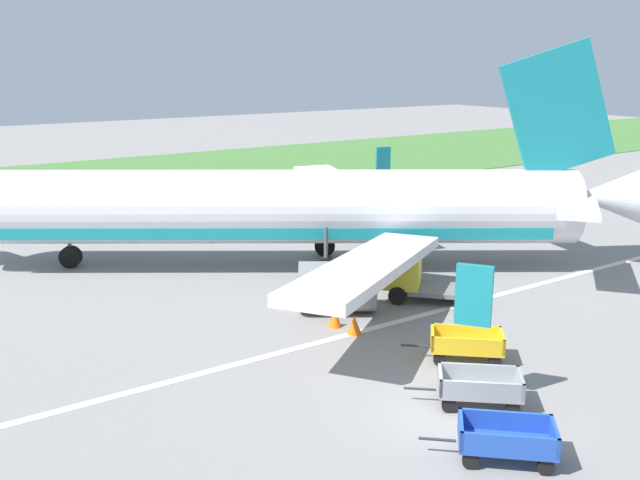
# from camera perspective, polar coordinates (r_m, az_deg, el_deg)

# --- Properties ---
(ground_plane) EXTENTS (220.00, 220.00, 0.00)m
(ground_plane) POSITION_cam_1_polar(r_m,az_deg,el_deg) (22.44, 10.60, -13.43)
(ground_plane) COLOR gray
(grass_strip) EXTENTS (220.00, 28.00, 0.06)m
(grass_strip) POSITION_cam_1_polar(r_m,az_deg,el_deg) (63.96, -21.18, 3.96)
(grass_strip) COLOR #477A38
(grass_strip) RESTS_ON ground
(apron_stripe) EXTENTS (120.00, 0.36, 0.01)m
(apron_stripe) POSITION_cam_1_polar(r_m,az_deg,el_deg) (27.21, 0.24, -8.07)
(apron_stripe) COLOR silver
(apron_stripe) RESTS_ON ground
(airplane) EXTENTS (33.01, 28.27, 11.34)m
(airplane) POSITION_cam_1_polar(r_m,az_deg,el_deg) (35.98, -1.91, 2.53)
(airplane) COLOR silver
(airplane) RESTS_ON ground
(baggage_cart_nearest) EXTENTS (3.09, 2.98, 1.07)m
(baggage_cart_nearest) POSITION_cam_1_polar(r_m,az_deg,el_deg) (20.15, 14.60, -15.10)
(baggage_cart_nearest) COLOR #234CB2
(baggage_cart_nearest) RESTS_ON ground
(baggage_cart_second_in_row) EXTENTS (3.15, 2.91, 1.07)m
(baggage_cart_second_in_row) POSITION_cam_1_polar(r_m,az_deg,el_deg) (22.81, 12.56, -11.36)
(baggage_cart_second_in_row) COLOR gray
(baggage_cart_second_in_row) RESTS_ON ground
(baggage_cart_third_in_row) EXTENTS (3.12, 2.94, 1.07)m
(baggage_cart_third_in_row) POSITION_cam_1_polar(r_m,az_deg,el_deg) (25.91, 11.56, -8.13)
(baggage_cart_third_in_row) COLOR gold
(baggage_cart_third_in_row) RESTS_ON ground
(service_truck_beside_carts) EXTENTS (4.36, 4.50, 2.10)m
(service_truck_beside_carts) POSITION_cam_1_polar(r_m,az_deg,el_deg) (31.80, 7.30, -2.77)
(service_truck_beside_carts) COLOR slate
(service_truck_beside_carts) RESTS_ON ground
(traffic_cone_near_plane) EXTENTS (0.44, 0.44, 0.58)m
(traffic_cone_near_plane) POSITION_cam_1_polar(r_m,az_deg,el_deg) (33.22, 10.09, -3.60)
(traffic_cone_near_plane) COLOR orange
(traffic_cone_near_plane) RESTS_ON ground
(traffic_cone_mid_apron) EXTENTS (0.56, 0.56, 0.74)m
(traffic_cone_mid_apron) POSITION_cam_1_polar(r_m,az_deg,el_deg) (27.82, 2.75, -6.77)
(traffic_cone_mid_apron) COLOR orange
(traffic_cone_mid_apron) RESTS_ON ground
(traffic_cone_by_carts) EXTENTS (0.54, 0.54, 0.71)m
(traffic_cone_by_carts) POSITION_cam_1_polar(r_m,az_deg,el_deg) (28.53, 1.19, -6.25)
(traffic_cone_by_carts) COLOR orange
(traffic_cone_by_carts) RESTS_ON ground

